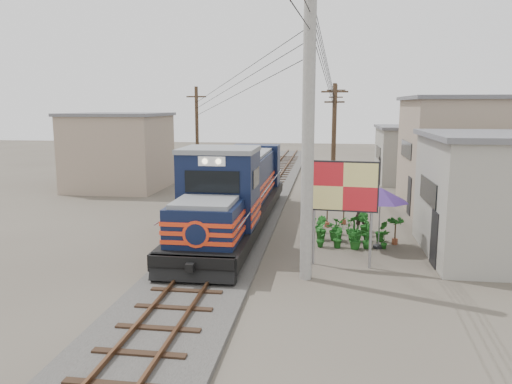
# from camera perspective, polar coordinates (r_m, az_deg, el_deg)

# --- Properties ---
(ground) EXTENTS (120.00, 120.00, 0.00)m
(ground) POSITION_cam_1_polar(r_m,az_deg,el_deg) (17.92, -5.63, -8.73)
(ground) COLOR #473F35
(ground) RESTS_ON ground
(ballast) EXTENTS (3.60, 70.00, 0.16)m
(ballast) POSITION_cam_1_polar(r_m,az_deg,el_deg) (27.39, -0.71, -1.97)
(ballast) COLOR #595651
(ballast) RESTS_ON ground
(track) EXTENTS (1.15, 70.00, 0.12)m
(track) POSITION_cam_1_polar(r_m,az_deg,el_deg) (27.35, -0.71, -1.61)
(track) COLOR #51331E
(track) RESTS_ON ground
(locomotive) EXTENTS (2.94, 15.98, 3.96)m
(locomotive) POSITION_cam_1_polar(r_m,az_deg,el_deg) (23.17, -2.24, -0.01)
(locomotive) COLOR black
(locomotive) RESTS_ON ground
(utility_pole_main) EXTENTS (0.40, 0.40, 10.00)m
(utility_pole_main) POSITION_cam_1_polar(r_m,az_deg,el_deg) (16.02, 5.99, 7.30)
(utility_pole_main) COLOR #9E9B93
(utility_pole_main) RESTS_ON ground
(wooden_pole_mid) EXTENTS (1.60, 0.24, 7.00)m
(wooden_pole_mid) POSITION_cam_1_polar(r_m,az_deg,el_deg) (30.56, 8.85, 5.96)
(wooden_pole_mid) COLOR #4C3826
(wooden_pole_mid) RESTS_ON ground
(wooden_pole_far) EXTENTS (1.60, 0.24, 7.50)m
(wooden_pole_far) POSITION_cam_1_polar(r_m,az_deg,el_deg) (44.53, 9.03, 7.47)
(wooden_pole_far) COLOR #4C3826
(wooden_pole_far) RESTS_ON ground
(wooden_pole_left) EXTENTS (1.60, 0.24, 7.00)m
(wooden_pole_left) POSITION_cam_1_polar(r_m,az_deg,el_deg) (35.73, -6.75, 6.56)
(wooden_pole_left) COLOR #4C3826
(wooden_pole_left) RESTS_ON ground
(power_lines) EXTENTS (9.65, 19.00, 3.30)m
(power_lines) POSITION_cam_1_polar(r_m,az_deg,el_deg) (25.41, -1.61, 14.07)
(power_lines) COLOR black
(power_lines) RESTS_ON ground
(shophouse_mid) EXTENTS (8.40, 7.35, 6.20)m
(shophouse_mid) POSITION_cam_1_polar(r_m,az_deg,el_deg) (29.82, 24.45, 4.00)
(shophouse_mid) COLOR gray
(shophouse_mid) RESTS_ON ground
(shophouse_back) EXTENTS (6.30, 6.30, 4.20)m
(shophouse_back) POSITION_cam_1_polar(r_m,az_deg,el_deg) (39.27, 18.19, 4.13)
(shophouse_back) COLOR gray
(shophouse_back) RESTS_ON ground
(shophouse_left) EXTENTS (6.30, 6.30, 5.20)m
(shophouse_left) POSITION_cam_1_polar(r_m,az_deg,el_deg) (35.55, -15.39, 4.53)
(shophouse_left) COLOR gray
(shophouse_left) RESTS_ON ground
(billboard) EXTENTS (2.46, 0.36, 3.80)m
(billboard) POSITION_cam_1_polar(r_m,az_deg,el_deg) (17.73, 9.92, 0.34)
(billboard) COLOR #99999E
(billboard) RESTS_ON ground
(market_umbrella) EXTENTS (2.91, 2.91, 2.48)m
(market_umbrella) POSITION_cam_1_polar(r_m,az_deg,el_deg) (20.48, 14.04, -0.33)
(market_umbrella) COLOR black
(market_umbrella) RESTS_ON ground
(vendor) EXTENTS (0.78, 0.65, 1.83)m
(vendor) POSITION_cam_1_polar(r_m,az_deg,el_deg) (23.31, 11.92, -2.20)
(vendor) COLOR black
(vendor) RESTS_ON ground
(plant_nursery) EXTENTS (3.28, 3.27, 1.14)m
(plant_nursery) POSITION_cam_1_polar(r_m,az_deg,el_deg) (21.55, 10.32, -4.35)
(plant_nursery) COLOR #1B5C1A
(plant_nursery) RESTS_ON ground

